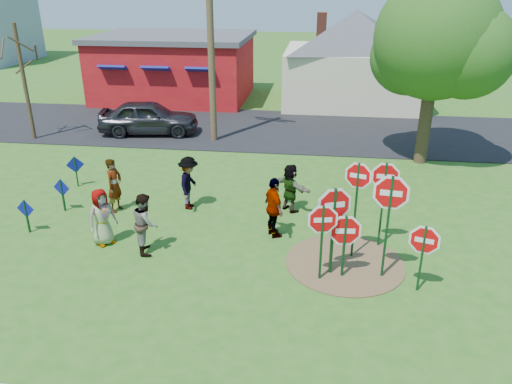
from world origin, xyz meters
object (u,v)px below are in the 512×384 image
stop_sign_a (322,226)px  stop_sign_b (357,186)px  stop_sign_c (390,204)px  leafy_tree (439,45)px  suv (149,117)px  person_a (102,217)px  utility_pole (210,27)px  stop_sign_d (385,184)px  person_b (114,185)px

stop_sign_a → stop_sign_b: size_ratio=0.77×
stop_sign_c → leafy_tree: leafy_tree is taller
stop_sign_c → suv: bearing=138.2°
stop_sign_c → person_a: 7.94m
suv → utility_pole: 5.48m
stop_sign_b → stop_sign_c: 1.16m
stop_sign_c → leafy_tree: size_ratio=0.40×
person_a → utility_pole: size_ratio=0.17×
stop_sign_a → stop_sign_d: bearing=38.7°
stop_sign_c → utility_pole: size_ratio=0.30×
stop_sign_d → utility_pole: utility_pole is taller
person_a → suv: bearing=50.0°
person_a → leafy_tree: bearing=-13.0°
stop_sign_b → person_a: size_ratio=1.70×
person_b → suv: (-1.72, 8.55, -0.05)m
person_a → suv: size_ratio=0.36×
stop_sign_d → suv: bearing=139.6°
stop_sign_c → stop_sign_d: size_ratio=1.10×
utility_pole → leafy_tree: size_ratio=1.32×
stop_sign_c → person_a: bearing=-178.4°
stop_sign_a → utility_pole: 12.80m
stop_sign_c → stop_sign_b: bearing=136.2°
stop_sign_a → stop_sign_c: size_ratio=0.75×
person_b → utility_pole: bearing=1.7°
stop_sign_a → person_a: 6.34m
stop_sign_b → stop_sign_c: size_ratio=0.98×
person_a → stop_sign_a: bearing=-61.6°
stop_sign_d → suv: stop_sign_d is taller
person_b → stop_sign_d: bearing=-85.5°
stop_sign_d → utility_pole: size_ratio=0.27×
suv → person_a: bearing=-175.8°
suv → utility_pole: size_ratio=0.49×
person_b → suv: size_ratio=0.38×
stop_sign_d → suv: size_ratio=0.57×
stop_sign_a → stop_sign_c: stop_sign_c is taller
utility_pole → person_a: bearing=-96.4°
utility_pole → leafy_tree: (9.26, -1.78, -0.38)m
stop_sign_c → person_a: size_ratio=1.74×
suv → stop_sign_d: bearing=-141.9°
stop_sign_c → person_b: size_ratio=1.64×
stop_sign_b → stop_sign_d: size_ratio=1.08×
stop_sign_b → leafy_tree: (3.32, 8.17, 2.63)m
stop_sign_a → person_b: (-6.71, 3.26, -0.62)m
person_a → suv: 10.96m
stop_sign_d → person_a: 7.99m
person_b → utility_pole: (1.63, 7.92, 4.24)m
stop_sign_a → leafy_tree: bearing=55.0°
person_a → suv: (-2.22, 10.73, -0.00)m
stop_sign_c → stop_sign_d: (0.06, 1.62, -0.13)m
stop_sign_c → leafy_tree: (2.59, 9.07, 2.69)m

